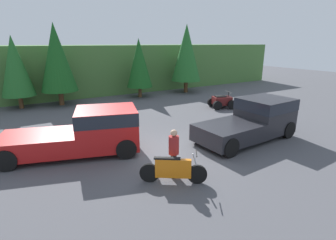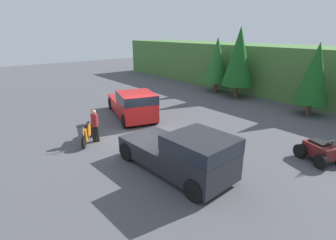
{
  "view_description": "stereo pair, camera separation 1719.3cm",
  "coord_description": "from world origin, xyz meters",
  "px_view_note": "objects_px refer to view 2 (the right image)",
  "views": [
    {
      "loc": [
        -5.37,
        -9.69,
        4.65
      ],
      "look_at": [
        0.97,
        1.01,
        0.95
      ],
      "focal_mm": 28.0,
      "sensor_mm": 36.0,
      "label": 1
    },
    {
      "loc": [
        11.67,
        -7.65,
        5.63
      ],
      "look_at": [
        0.97,
        1.01,
        0.95
      ],
      "focal_mm": 28.0,
      "sensor_mm": 36.0,
      "label": 2
    }
  ],
  "objects_px": {
    "pickup_truck_red": "(133,104)",
    "rider_person": "(95,124)",
    "pickup_truck_second": "(185,153)",
    "quad_atv": "(320,151)",
    "dirt_bike": "(87,133)"
  },
  "relations": [
    {
      "from": "dirt_bike",
      "to": "quad_atv",
      "type": "distance_m",
      "value": 11.42
    },
    {
      "from": "pickup_truck_second",
      "to": "quad_atv",
      "type": "height_order",
      "value": "pickup_truck_second"
    },
    {
      "from": "pickup_truck_red",
      "to": "dirt_bike",
      "type": "xyz_separation_m",
      "value": [
        1.86,
        -4.05,
        -0.54
      ]
    },
    {
      "from": "quad_atv",
      "to": "rider_person",
      "type": "relative_size",
      "value": 1.2
    },
    {
      "from": "quad_atv",
      "to": "rider_person",
      "type": "height_order",
      "value": "rider_person"
    },
    {
      "from": "pickup_truck_second",
      "to": "rider_person",
      "type": "distance_m",
      "value": 5.72
    },
    {
      "from": "quad_atv",
      "to": "rider_person",
      "type": "xyz_separation_m",
      "value": [
        -8.5,
        -6.97,
        0.49
      ]
    },
    {
      "from": "pickup_truck_red",
      "to": "quad_atv",
      "type": "bearing_deg",
      "value": 33.81
    },
    {
      "from": "pickup_truck_second",
      "to": "dirt_bike",
      "type": "relative_size",
      "value": 2.73
    },
    {
      "from": "pickup_truck_red",
      "to": "rider_person",
      "type": "xyz_separation_m",
      "value": [
        2.11,
        -3.68,
        -0.05
      ]
    },
    {
      "from": "pickup_truck_second",
      "to": "rider_person",
      "type": "xyz_separation_m",
      "value": [
        -5.56,
        -1.35,
        -0.05
      ]
    },
    {
      "from": "pickup_truck_red",
      "to": "rider_person",
      "type": "height_order",
      "value": "pickup_truck_red"
    },
    {
      "from": "pickup_truck_second",
      "to": "dirt_bike",
      "type": "height_order",
      "value": "pickup_truck_second"
    },
    {
      "from": "quad_atv",
      "to": "rider_person",
      "type": "distance_m",
      "value": 11.0
    },
    {
      "from": "pickup_truck_red",
      "to": "dirt_bike",
      "type": "distance_m",
      "value": 4.49
    }
  ]
}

